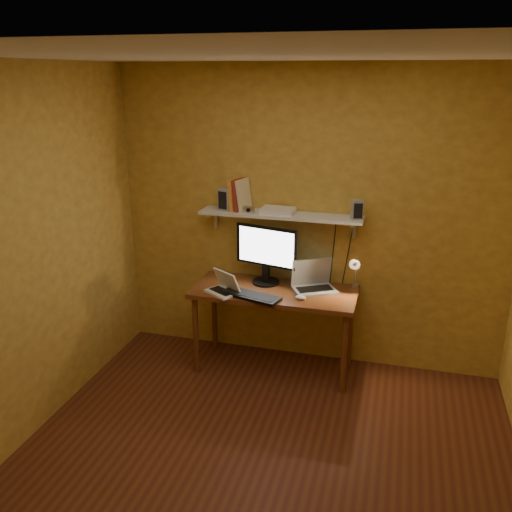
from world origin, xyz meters
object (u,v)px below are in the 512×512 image
(laptop, at_px, (313,282))
(wall_shelf, at_px, (281,215))
(keyboard, at_px, (251,296))
(shelf_camera, at_px, (249,210))
(router, at_px, (278,211))
(desk_lamp, at_px, (355,269))
(speaker_left, at_px, (226,199))
(monitor, at_px, (266,252))
(mouse, at_px, (301,298))
(speaker_right, at_px, (357,210))
(netbook, at_px, (224,287))
(desk, at_px, (274,299))

(laptop, bearing_deg, wall_shelf, 134.99)
(keyboard, bearing_deg, shelf_camera, 123.99)
(shelf_camera, xyz_separation_m, router, (0.24, 0.06, -0.01))
(laptop, distance_m, shelf_camera, 0.82)
(laptop, xyz_separation_m, shelf_camera, (-0.58, 0.04, 0.58))
(desk_lamp, bearing_deg, router, 174.08)
(speaker_left, distance_m, shelf_camera, 0.23)
(monitor, relative_size, router, 2.00)
(laptop, relative_size, keyboard, 0.85)
(wall_shelf, bearing_deg, speaker_left, -178.76)
(mouse, xyz_separation_m, router, (-0.28, 0.34, 0.63))
(wall_shelf, relative_size, shelf_camera, 14.23)
(keyboard, bearing_deg, speaker_right, 42.10)
(wall_shelf, height_order, laptop, wall_shelf)
(netbook, xyz_separation_m, speaker_left, (-0.08, 0.35, 0.67))
(netbook, xyz_separation_m, mouse, (0.65, 0.03, -0.04))
(mouse, bearing_deg, shelf_camera, 166.05)
(monitor, height_order, router, router)
(keyboard, distance_m, speaker_right, 1.12)
(speaker_right, bearing_deg, desk, 178.18)
(desk, xyz_separation_m, desk_lamp, (0.66, 0.13, 0.29))
(desk_lamp, bearing_deg, keyboard, -157.42)
(monitor, height_order, shelf_camera, shelf_camera)
(speaker_left, bearing_deg, speaker_right, 18.95)
(monitor, bearing_deg, netbook, -119.24)
(wall_shelf, xyz_separation_m, monitor, (-0.11, -0.06, -0.32))
(mouse, bearing_deg, desk, 165.19)
(desk, xyz_separation_m, netbook, (-0.40, -0.17, 0.14))
(keyboard, xyz_separation_m, desk_lamp, (0.81, 0.34, 0.20))
(netbook, height_order, keyboard, netbook)
(netbook, relative_size, speaker_left, 1.69)
(laptop, height_order, keyboard, laptop)
(netbook, xyz_separation_m, router, (0.37, 0.37, 0.60))
(monitor, xyz_separation_m, mouse, (0.37, -0.28, -0.27))
(monitor, height_order, netbook, monitor)
(laptop, distance_m, mouse, 0.26)
(netbook, xyz_separation_m, speaker_right, (1.04, 0.35, 0.65))
(wall_shelf, xyz_separation_m, router, (-0.02, 0.00, 0.04))
(router, bearing_deg, speaker_left, -178.34)
(keyboard, relative_size, speaker_right, 3.15)
(wall_shelf, xyz_separation_m, laptop, (0.31, -0.09, -0.54))
(desk_lamp, height_order, speaker_left, speaker_left)
(netbook, height_order, shelf_camera, shelf_camera)
(laptop, xyz_separation_m, netbook, (-0.71, -0.27, -0.02))
(mouse, bearing_deg, router, 143.81)
(netbook, bearing_deg, desk, 55.28)
(desk, relative_size, netbook, 4.28)
(wall_shelf, bearing_deg, speaker_right, -1.64)
(desk, xyz_separation_m, router, (-0.02, 0.20, 0.73))
(mouse, xyz_separation_m, shelf_camera, (-0.52, 0.28, 0.64))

